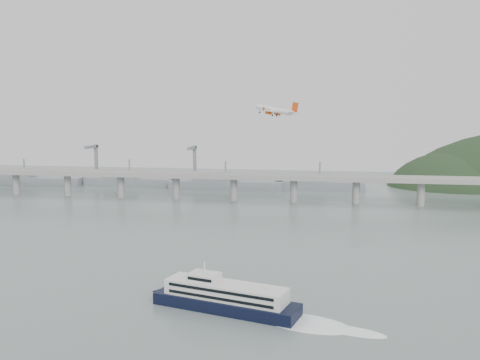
# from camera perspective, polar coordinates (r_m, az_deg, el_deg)

# --- Properties ---
(ground) EXTENTS (900.00, 900.00, 0.00)m
(ground) POSITION_cam_1_polar(r_m,az_deg,el_deg) (229.37, -2.36, -10.68)
(ground) COLOR slate
(ground) RESTS_ON ground
(bridge) EXTENTS (800.00, 22.00, 23.90)m
(bridge) POSITION_cam_1_polar(r_m,az_deg,el_deg) (419.43, 3.18, -0.04)
(bridge) COLOR gray
(bridge) RESTS_ON ground
(distant_fleet) EXTENTS (453.00, 60.90, 40.00)m
(distant_fleet) POSITION_cam_1_polar(r_m,az_deg,el_deg) (523.05, -13.01, -0.04)
(distant_fleet) COLOR slate
(distant_fleet) RESTS_ON ground
(ferry) EXTENTS (88.53, 32.72, 16.99)m
(ferry) POSITION_cam_1_polar(r_m,az_deg,el_deg) (190.22, -1.61, -13.03)
(ferry) COLOR black
(ferry) RESTS_ON ground
(airliner) EXTENTS (30.55, 28.81, 8.91)m
(airliner) POSITION_cam_1_polar(r_m,az_deg,el_deg) (318.64, 3.98, 7.81)
(airliner) COLOR white
(airliner) RESTS_ON ground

